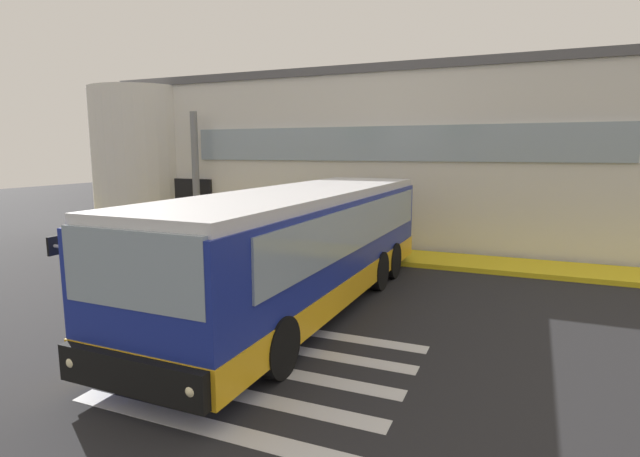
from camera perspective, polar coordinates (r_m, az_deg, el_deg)
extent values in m
cube|color=#232326|center=(12.73, -4.56, -7.25)|extent=(80.00, 90.00, 0.02)
cube|color=silver|center=(7.02, -13.06, -21.58)|extent=(4.40, 0.36, 0.01)
cube|color=silver|center=(7.67, -8.93, -18.64)|extent=(4.40, 0.36, 0.01)
cube|color=silver|center=(8.37, -5.57, -16.11)|extent=(4.40, 0.36, 0.01)
cube|color=silver|center=(9.10, -2.81, -13.94)|extent=(4.40, 0.36, 0.01)
cube|color=silver|center=(9.86, -0.51, -12.07)|extent=(4.40, 0.36, 0.01)
cube|color=silver|center=(23.54, 8.96, 7.86)|extent=(21.29, 12.00, 6.24)
cube|color=#56565B|center=(23.70, 9.16, 15.79)|extent=(21.49, 12.20, 0.30)
cylinder|color=silver|center=(23.45, -19.73, 7.45)|extent=(4.40, 4.40, 6.24)
cube|color=black|center=(21.24, -14.46, 2.39)|extent=(1.80, 0.16, 2.40)
cube|color=#8C9EAD|center=(17.44, 7.42, 9.77)|extent=(15.29, 0.10, 1.20)
cube|color=yellow|center=(16.99, 2.87, -2.79)|extent=(25.29, 2.00, 0.15)
cylinder|color=slate|center=(20.35, -14.28, 6.13)|extent=(0.28, 0.28, 4.94)
cube|color=navy|center=(11.11, -1.94, -2.01)|extent=(2.71, 10.44, 2.15)
cube|color=#F2AD19|center=(11.29, -1.92, -6.00)|extent=(2.75, 10.48, 0.55)
cube|color=silver|center=(10.95, -1.97, 4.04)|extent=(2.61, 10.24, 0.20)
cube|color=#8C9EAD|center=(6.82, -21.02, -4.53)|extent=(2.35, 0.16, 1.05)
cube|color=#8C9EAD|center=(10.82, 4.94, 0.35)|extent=(0.18, 9.20, 0.95)
cube|color=#8C9EAD|center=(11.89, -6.97, 1.10)|extent=(0.18, 9.20, 0.95)
cube|color=black|center=(6.75, -21.19, -1.59)|extent=(2.15, 0.13, 0.28)
cube|color=black|center=(7.17, -21.12, -15.64)|extent=(2.45, 0.24, 0.52)
sphere|color=beige|center=(6.51, -14.63, -17.75)|extent=(0.18, 0.18, 0.18)
sphere|color=beige|center=(7.85, -26.83, -13.67)|extent=(0.18, 0.18, 0.18)
cylinder|color=#B7B7BF|center=(8.01, -27.73, -1.91)|extent=(0.40, 0.06, 0.05)
cube|color=black|center=(8.17, -28.61, -1.79)|extent=(0.04, 0.20, 0.28)
cylinder|color=black|center=(7.95, -4.90, -13.57)|extent=(0.32, 1.00, 1.00)
cylinder|color=black|center=(9.24, -18.06, -10.72)|extent=(0.32, 1.00, 1.00)
cylinder|color=black|center=(12.73, 6.80, -4.91)|extent=(0.32, 1.00, 1.00)
cylinder|color=black|center=(13.57, -2.76, -3.98)|extent=(0.32, 1.00, 1.00)
cylinder|color=black|center=(13.94, 8.35, -3.71)|extent=(0.32, 1.00, 1.00)
cylinder|color=black|center=(14.72, -0.51, -2.94)|extent=(0.32, 1.00, 1.00)
cylinder|color=#2D2D33|center=(19.14, -13.97, -0.19)|extent=(0.15, 0.15, 0.85)
cylinder|color=#2D2D33|center=(19.12, -14.56, -0.22)|extent=(0.15, 0.15, 0.85)
cube|color=#B23333|center=(19.03, -14.35, 1.92)|extent=(0.43, 0.42, 0.58)
sphere|color=tan|center=(18.98, -14.39, 3.18)|extent=(0.23, 0.23, 0.23)
cylinder|color=#B23333|center=(19.06, -13.59, 1.81)|extent=(0.09, 0.09, 0.55)
cylinder|color=#B23333|center=(19.01, -15.09, 1.73)|extent=(0.09, 0.09, 0.55)
cube|color=maroon|center=(19.20, -14.40, 1.92)|extent=(0.34, 0.34, 0.44)
cylinder|color=#4C4233|center=(18.87, -9.78, -0.18)|extent=(0.15, 0.15, 0.85)
cylinder|color=#4C4233|center=(19.07, -9.88, -0.09)|extent=(0.15, 0.15, 0.85)
cube|color=#996633|center=(18.87, -9.89, 2.01)|extent=(0.42, 0.43, 0.58)
sphere|color=tan|center=(18.83, -9.93, 3.28)|extent=(0.23, 0.23, 0.23)
cylinder|color=#996633|center=(18.63, -9.76, 1.77)|extent=(0.09, 0.09, 0.55)
cylinder|color=#996633|center=(19.12, -10.01, 1.95)|extent=(0.09, 0.09, 0.55)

